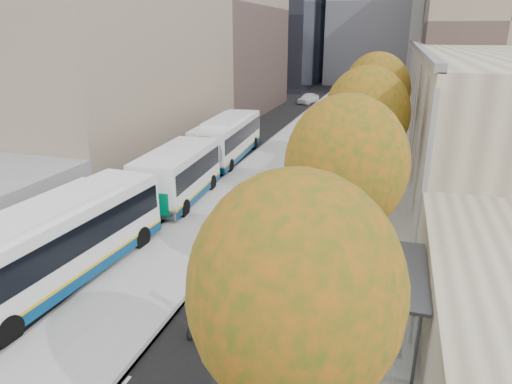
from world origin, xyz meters
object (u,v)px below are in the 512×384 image
at_px(bus_far, 210,151).
at_px(distant_car, 308,98).
at_px(bus_shelter, 400,284).
at_px(cyclist, 199,308).

xyz_separation_m(bus_far, distant_car, (0.08, 36.13, -0.97)).
bearing_deg(bus_shelter, cyclist, -169.31).
relative_size(cyclist, distant_car, 0.53).
xyz_separation_m(bus_shelter, distant_car, (-12.76, 51.80, -1.46)).
relative_size(bus_far, distant_car, 4.39).
bearing_deg(bus_far, distant_car, 86.41).
relative_size(bus_shelter, bus_far, 0.23).
bearing_deg(bus_far, cyclist, -72.17).
xyz_separation_m(cyclist, distant_car, (-6.49, 52.98, -0.12)).
height_order(bus_far, distant_car, bus_far).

